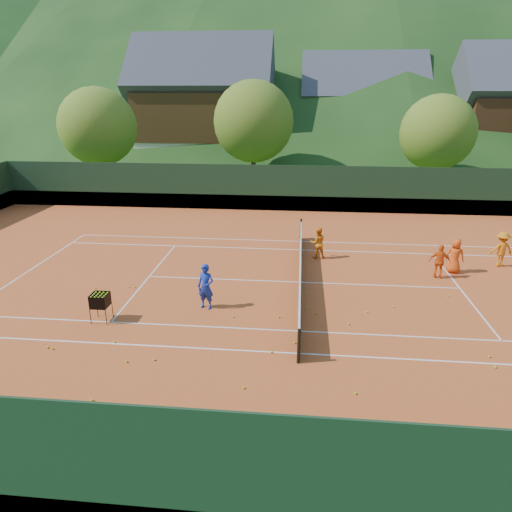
# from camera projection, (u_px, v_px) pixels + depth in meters

# --- Properties ---
(ground) EXTENTS (400.00, 400.00, 0.00)m
(ground) POSITION_uv_depth(u_px,v_px,m) (300.00, 283.00, 18.87)
(ground) COLOR #2C551A
(ground) RESTS_ON ground
(clay_court) EXTENTS (40.00, 24.00, 0.02)m
(clay_court) POSITION_uv_depth(u_px,v_px,m) (300.00, 282.00, 18.86)
(clay_court) COLOR #BC4B1E
(clay_court) RESTS_ON ground
(coach) EXTENTS (0.69, 0.53, 1.68)m
(coach) POSITION_uv_depth(u_px,v_px,m) (206.00, 287.00, 16.35)
(coach) COLOR #172F9B
(coach) RESTS_ON clay_court
(student_a) EXTENTS (0.79, 0.66, 1.48)m
(student_a) POSITION_uv_depth(u_px,v_px,m) (318.00, 243.00, 21.39)
(student_a) COLOR orange
(student_a) RESTS_ON clay_court
(student_b) EXTENTS (0.92, 0.54, 1.47)m
(student_b) POSITION_uv_depth(u_px,v_px,m) (440.00, 262.00, 19.06)
(student_b) COLOR orange
(student_b) RESTS_ON clay_court
(student_c) EXTENTS (0.87, 0.72, 1.53)m
(student_c) POSITION_uv_depth(u_px,v_px,m) (455.00, 256.00, 19.63)
(student_c) COLOR #E64F14
(student_c) RESTS_ON clay_court
(student_d) EXTENTS (1.10, 0.72, 1.60)m
(student_d) POSITION_uv_depth(u_px,v_px,m) (501.00, 249.00, 20.35)
(student_d) COLOR orange
(student_d) RESTS_ON clay_court
(tennis_ball_0) EXTENTS (0.07, 0.07, 0.07)m
(tennis_ball_0) POSITION_uv_depth(u_px,v_px,m) (129.00, 287.00, 18.35)
(tennis_ball_0) COLOR #AFD323
(tennis_ball_0) RESTS_ON clay_court
(tennis_ball_1) EXTENTS (0.07, 0.07, 0.07)m
(tennis_ball_1) POSITION_uv_depth(u_px,v_px,m) (489.00, 356.00, 13.51)
(tennis_ball_1) COLOR #AFD323
(tennis_ball_1) RESTS_ON clay_court
(tennis_ball_2) EXTENTS (0.07, 0.07, 0.07)m
(tennis_ball_2) POSITION_uv_depth(u_px,v_px,m) (306.00, 293.00, 17.77)
(tennis_ball_2) COLOR #AFD323
(tennis_ball_2) RESTS_ON clay_court
(tennis_ball_3) EXTENTS (0.07, 0.07, 0.07)m
(tennis_ball_3) POSITION_uv_depth(u_px,v_px,m) (449.00, 296.00, 17.50)
(tennis_ball_3) COLOR #AFD323
(tennis_ball_3) RESTS_ON clay_court
(tennis_ball_4) EXTENTS (0.07, 0.07, 0.07)m
(tennis_ball_4) POSITION_uv_depth(u_px,v_px,m) (349.00, 324.00, 15.41)
(tennis_ball_4) COLOR #AFD323
(tennis_ball_4) RESTS_ON clay_court
(tennis_ball_5) EXTENTS (0.07, 0.07, 0.07)m
(tennis_ball_5) POSITION_uv_depth(u_px,v_px,m) (114.00, 342.00, 14.30)
(tennis_ball_5) COLOR #AFD323
(tennis_ball_5) RESTS_ON clay_court
(tennis_ball_6) EXTENTS (0.07, 0.07, 0.07)m
(tennis_ball_6) POSITION_uv_depth(u_px,v_px,m) (154.00, 360.00, 13.35)
(tennis_ball_6) COLOR #AFD323
(tennis_ball_6) RESTS_ON clay_court
(tennis_ball_7) EXTENTS (0.07, 0.07, 0.07)m
(tennis_ball_7) POSITION_uv_depth(u_px,v_px,m) (48.00, 347.00, 14.00)
(tennis_ball_7) COLOR #AFD323
(tennis_ball_7) RESTS_ON clay_court
(tennis_ball_8) EXTENTS (0.07, 0.07, 0.07)m
(tennis_ball_8) POSITION_uv_depth(u_px,v_px,m) (306.00, 308.00, 16.51)
(tennis_ball_8) COLOR #AFD323
(tennis_ball_8) RESTS_ON clay_court
(tennis_ball_9) EXTENTS (0.07, 0.07, 0.07)m
(tennis_ball_9) POSITION_uv_depth(u_px,v_px,m) (395.00, 424.00, 10.76)
(tennis_ball_9) COLOR #AFD323
(tennis_ball_9) RESTS_ON clay_court
(tennis_ball_10) EXTENTS (0.07, 0.07, 0.07)m
(tennis_ball_10) POSITION_uv_depth(u_px,v_px,m) (368.00, 441.00, 10.23)
(tennis_ball_10) COLOR #AFD323
(tennis_ball_10) RESTS_ON clay_court
(tennis_ball_11) EXTENTS (0.07, 0.07, 0.07)m
(tennis_ball_11) POSITION_uv_depth(u_px,v_px,m) (279.00, 317.00, 15.88)
(tennis_ball_11) COLOR #AFD323
(tennis_ball_11) RESTS_ON clay_court
(tennis_ball_12) EXTENTS (0.07, 0.07, 0.07)m
(tennis_ball_12) POSITION_uv_depth(u_px,v_px,m) (272.00, 352.00, 13.75)
(tennis_ball_12) COLOR #AFD323
(tennis_ball_12) RESTS_ON clay_court
(tennis_ball_13) EXTENTS (0.07, 0.07, 0.07)m
(tennis_ball_13) POSITION_uv_depth(u_px,v_px,m) (187.00, 418.00, 10.98)
(tennis_ball_13) COLOR #AFD323
(tennis_ball_13) RESTS_ON clay_court
(tennis_ball_14) EXTENTS (0.07, 0.07, 0.07)m
(tennis_ball_14) POSITION_uv_depth(u_px,v_px,m) (393.00, 306.00, 16.66)
(tennis_ball_14) COLOR #AFD323
(tennis_ball_14) RESTS_ON clay_court
(tennis_ball_15) EXTENTS (0.07, 0.07, 0.07)m
(tennis_ball_15) POSITION_uv_depth(u_px,v_px,m) (316.00, 313.00, 16.14)
(tennis_ball_15) COLOR #AFD323
(tennis_ball_15) RESTS_ON clay_court
(tennis_ball_16) EXTENTS (0.07, 0.07, 0.07)m
(tennis_ball_16) POSITION_uv_depth(u_px,v_px,m) (244.00, 388.00, 12.08)
(tennis_ball_16) COLOR #AFD323
(tennis_ball_16) RESTS_ON clay_court
(tennis_ball_17) EXTENTS (0.07, 0.07, 0.07)m
(tennis_ball_17) POSITION_uv_depth(u_px,v_px,m) (495.00, 367.00, 12.99)
(tennis_ball_17) COLOR #AFD323
(tennis_ball_17) RESTS_ON clay_court
(tennis_ball_19) EXTENTS (0.07, 0.07, 0.07)m
(tennis_ball_19) POSITION_uv_depth(u_px,v_px,m) (233.00, 317.00, 15.90)
(tennis_ball_19) COLOR #AFD323
(tennis_ball_19) RESTS_ON clay_court
(tennis_ball_20) EXTENTS (0.07, 0.07, 0.07)m
(tennis_ball_20) POSITION_uv_depth(u_px,v_px,m) (53.00, 349.00, 13.92)
(tennis_ball_20) COLOR #AFD323
(tennis_ball_20) RESTS_ON clay_court
(tennis_ball_21) EXTENTS (0.07, 0.07, 0.07)m
(tennis_ball_21) POSITION_uv_depth(u_px,v_px,m) (295.00, 343.00, 14.25)
(tennis_ball_21) COLOR #AFD323
(tennis_ball_21) RESTS_ON clay_court
(tennis_ball_22) EXTENTS (0.07, 0.07, 0.07)m
(tennis_ball_22) POSITION_uv_depth(u_px,v_px,m) (92.00, 400.00, 11.60)
(tennis_ball_22) COLOR #AFD323
(tennis_ball_22) RESTS_ON clay_court
(tennis_ball_23) EXTENTS (0.07, 0.07, 0.07)m
(tennis_ball_23) POSITION_uv_depth(u_px,v_px,m) (355.00, 393.00, 11.87)
(tennis_ball_23) COLOR #AFD323
(tennis_ball_23) RESTS_ON clay_court
(tennis_ball_24) EXTENTS (0.07, 0.07, 0.07)m
(tennis_ball_24) POSITION_uv_depth(u_px,v_px,m) (127.00, 362.00, 13.26)
(tennis_ball_24) COLOR #AFD323
(tennis_ball_24) RESTS_ON clay_court
(tennis_ball_25) EXTENTS (0.07, 0.07, 0.07)m
(tennis_ball_25) POSITION_uv_depth(u_px,v_px,m) (95.00, 288.00, 18.18)
(tennis_ball_25) COLOR #AFD323
(tennis_ball_25) RESTS_ON clay_court
(tennis_ball_26) EXTENTS (0.07, 0.07, 0.07)m
(tennis_ball_26) POSITION_uv_depth(u_px,v_px,m) (135.00, 287.00, 18.31)
(tennis_ball_26) COLOR #AFD323
(tennis_ball_26) RESTS_ON clay_court
(tennis_ball_27) EXTENTS (0.07, 0.07, 0.07)m
(tennis_ball_27) POSITION_uv_depth(u_px,v_px,m) (367.00, 312.00, 16.24)
(tennis_ball_27) COLOR #AFD323
(tennis_ball_27) RESTS_ON clay_court
(court_lines) EXTENTS (23.83, 11.03, 0.00)m
(court_lines) POSITION_uv_depth(u_px,v_px,m) (300.00, 282.00, 18.86)
(court_lines) COLOR white
(court_lines) RESTS_ON clay_court
(tennis_net) EXTENTS (0.10, 12.07, 1.10)m
(tennis_net) POSITION_uv_depth(u_px,v_px,m) (300.00, 271.00, 18.69)
(tennis_net) COLOR black
(tennis_net) RESTS_ON clay_court
(perimeter_fence) EXTENTS (40.40, 24.24, 3.00)m
(perimeter_fence) POSITION_uv_depth(u_px,v_px,m) (301.00, 254.00, 18.44)
(perimeter_fence) COLOR black
(perimeter_fence) RESTS_ON clay_court
(ball_hopper) EXTENTS (0.57, 0.57, 1.00)m
(ball_hopper) POSITION_uv_depth(u_px,v_px,m) (100.00, 301.00, 15.45)
(ball_hopper) COLOR black
(ball_hopper) RESTS_ON clay_court
(chalet_left) EXTENTS (13.80, 9.93, 12.92)m
(chalet_left) POSITION_uv_depth(u_px,v_px,m) (204.00, 111.00, 45.95)
(chalet_left) COLOR beige
(chalet_left) RESTS_ON ground
(chalet_mid) EXTENTS (12.65, 8.82, 11.45)m
(chalet_mid) POSITION_uv_depth(u_px,v_px,m) (360.00, 116.00, 48.45)
(chalet_mid) COLOR beige
(chalet_mid) RESTS_ON ground
(tree_a) EXTENTS (6.00, 6.00, 7.88)m
(tree_a) POSITION_uv_depth(u_px,v_px,m) (98.00, 127.00, 35.53)
(tree_a) COLOR #412C1A
(tree_a) RESTS_ON ground
(tree_b) EXTENTS (6.40, 6.40, 8.40)m
(tree_b) POSITION_uv_depth(u_px,v_px,m) (253.00, 122.00, 36.19)
(tree_b) COLOR #3C2518
(tree_b) RESTS_ON ground
(tree_c) EXTENTS (5.60, 5.60, 7.35)m
(tree_c) POSITION_uv_depth(u_px,v_px,m) (437.00, 133.00, 34.19)
(tree_c) COLOR #412A1A
(tree_c) RESTS_ON ground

